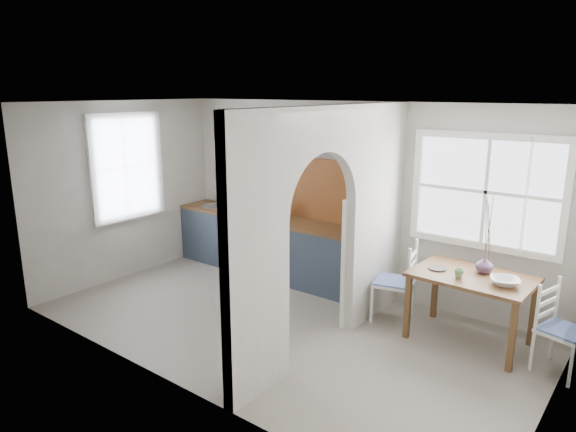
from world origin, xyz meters
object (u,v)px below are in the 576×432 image
Objects in this scene: chair_left at (394,281)px; vase at (484,264)px; kettle at (354,227)px; dining_table at (469,309)px; chair_right at (564,330)px.

vase is (0.99, 0.15, 0.38)m from chair_left.
kettle reaches higher than chair_left.
chair_right is (0.95, -0.10, 0.07)m from dining_table.
vase is at bearing 90.59° from chair_right.
chair_left is at bearing 103.24° from chair_right.
chair_right is 4.67× the size of vase.
chair_left reaches higher than dining_table.
chair_left is 1.08m from vase.
dining_table is 1.26× the size of chair_left.
chair_left is (-0.92, 0.00, 0.11)m from dining_table.
kettle is (-0.71, 0.25, 0.51)m from chair_left.
chair_right reaches higher than dining_table.
chair_right is 4.27× the size of kettle.
kettle is at bearing -122.77° from chair_left.
kettle reaches higher than vase.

